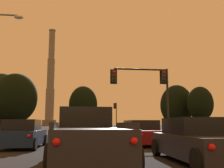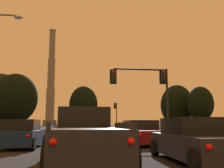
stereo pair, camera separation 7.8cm
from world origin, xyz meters
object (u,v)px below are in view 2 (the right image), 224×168
object	(u,v)px
hatchback_left_lane_front	(22,135)
smokestack	(51,87)
pickup_truck_center_lane_second	(85,137)
hatchback_center_lane_front	(88,133)
sedan_right_lane_front	(141,133)
traffic_light_far_right	(116,112)
traffic_light_overhead_right	(148,85)
sedan_right_lane_second	(196,141)

from	to	relation	value
hatchback_left_lane_front	smokestack	bearing A→B (deg)	97.17
hatchback_left_lane_front	smokestack	size ratio (longest dim) A/B	0.08
hatchback_left_lane_front	pickup_truck_center_lane_second	world-z (taller)	pickup_truck_center_lane_second
hatchback_center_lane_front	pickup_truck_center_lane_second	size ratio (longest dim) A/B	0.74
sedan_right_lane_front	traffic_light_far_right	xyz separation A→B (m)	(4.18, 41.46, 3.13)
traffic_light_far_right	traffic_light_overhead_right	world-z (taller)	traffic_light_overhead_right
hatchback_center_lane_front	hatchback_left_lane_front	bearing A→B (deg)	-156.54
pickup_truck_center_lane_second	traffic_light_overhead_right	size ratio (longest dim) A/B	0.95
traffic_light_far_right	smokestack	xyz separation A→B (m)	(-23.72, 86.17, 17.00)
pickup_truck_center_lane_second	traffic_light_far_right	size ratio (longest dim) A/B	0.96
traffic_light_overhead_right	hatchback_center_lane_front	bearing A→B (deg)	-132.37
sedan_right_lane_second	pickup_truck_center_lane_second	size ratio (longest dim) A/B	0.85
sedan_right_lane_second	traffic_light_overhead_right	size ratio (longest dim) A/B	0.81
traffic_light_overhead_right	smokestack	xyz separation A→B (m)	(-21.62, 121.70, 16.32)
sedan_right_lane_second	smokestack	bearing A→B (deg)	99.33
smokestack	sedan_right_lane_front	bearing A→B (deg)	-81.30
sedan_right_lane_front	traffic_light_overhead_right	bearing A→B (deg)	67.84
traffic_light_far_right	traffic_light_overhead_right	size ratio (longest dim) A/B	0.98
traffic_light_overhead_right	hatchback_left_lane_front	bearing A→B (deg)	-140.44
smokestack	pickup_truck_center_lane_second	bearing A→B (deg)	-83.15
hatchback_left_lane_front	smokestack	distance (m)	131.01
hatchback_center_lane_front	traffic_light_far_right	xyz separation A→B (m)	(7.30, 41.24, 3.13)
sedan_right_lane_second	traffic_light_overhead_right	xyz separation A→B (m)	(1.90, 12.94, 3.81)
sedan_right_lane_second	smokestack	size ratio (longest dim) A/B	0.09
pickup_truck_center_lane_second	smokestack	bearing A→B (deg)	94.87
sedan_right_lane_second	hatchback_left_lane_front	size ratio (longest dim) A/B	1.14
hatchback_left_lane_front	traffic_light_overhead_right	size ratio (longest dim) A/B	0.70
hatchback_center_lane_front	hatchback_left_lane_front	size ratio (longest dim) A/B	1.00
hatchback_left_lane_front	traffic_light_far_right	world-z (taller)	traffic_light_far_right
hatchback_left_lane_front	sedan_right_lane_front	xyz separation A→B (m)	(6.51, 1.17, 0.00)
traffic_light_far_right	hatchback_left_lane_front	bearing A→B (deg)	-104.08
smokestack	hatchback_center_lane_front	bearing A→B (deg)	-82.66
pickup_truck_center_lane_second	hatchback_center_lane_front	bearing A→B (deg)	85.62
pickup_truck_center_lane_second	traffic_light_far_right	distance (m)	48.78
hatchback_left_lane_front	traffic_light_overhead_right	world-z (taller)	traffic_light_overhead_right
sedan_right_lane_second	pickup_truck_center_lane_second	bearing A→B (deg)	174.88
traffic_light_overhead_right	sedan_right_lane_front	bearing A→B (deg)	-109.34
traffic_light_overhead_right	traffic_light_far_right	bearing A→B (deg)	86.62
sedan_right_lane_front	hatchback_left_lane_front	bearing A→B (deg)	-172.66
sedan_right_lane_second	traffic_light_far_right	distance (m)	48.74
hatchback_left_lane_front	smokestack	xyz separation A→B (m)	(-13.03, 128.80, 20.13)
hatchback_center_lane_front	smokestack	bearing A→B (deg)	98.45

